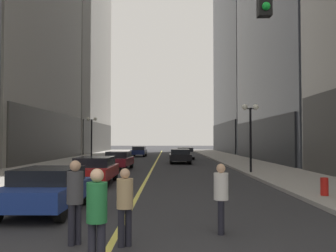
{
  "coord_description": "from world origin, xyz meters",
  "views": [
    {
      "loc": [
        1.19,
        -4.39,
        2.18
      ],
      "look_at": [
        1.32,
        23.01,
        3.17
      ],
      "focal_mm": 40.7,
      "sensor_mm": 36.0,
      "label": 1
    }
  ],
  "objects_px": {
    "car_grey": "(183,153)",
    "fire_hydrant_right": "(322,189)",
    "car_red": "(93,169)",
    "car_navy": "(137,151)",
    "pedestrian_in_tan_trench": "(123,201)",
    "pedestrian_in_white_shirt": "(219,193)",
    "car_black": "(178,155)",
    "car_blue": "(45,188)",
    "car_maroon": "(117,160)",
    "street_lamp_left_far": "(90,129)",
    "street_lamp_right_mid": "(249,123)",
    "pedestrian_in_green_parka": "(95,212)",
    "pedestrian_with_orange_bag": "(73,195)"
  },
  "relations": [
    {
      "from": "car_grey",
      "to": "fire_hydrant_right",
      "type": "bearing_deg",
      "value": -82.46
    },
    {
      "from": "car_red",
      "to": "car_navy",
      "type": "bearing_deg",
      "value": 90.24
    },
    {
      "from": "car_grey",
      "to": "pedestrian_in_tan_trench",
      "type": "height_order",
      "value": "pedestrian_in_tan_trench"
    },
    {
      "from": "pedestrian_in_white_shirt",
      "to": "fire_hydrant_right",
      "type": "xyz_separation_m",
      "value": [
        4.48,
        5.05,
        -0.54
      ]
    },
    {
      "from": "car_black",
      "to": "car_blue",
      "type": "bearing_deg",
      "value": -101.33
    },
    {
      "from": "car_maroon",
      "to": "street_lamp_left_far",
      "type": "distance_m",
      "value": 10.84
    },
    {
      "from": "pedestrian_in_tan_trench",
      "to": "street_lamp_right_mid",
      "type": "height_order",
      "value": "street_lamp_right_mid"
    },
    {
      "from": "pedestrian_in_tan_trench",
      "to": "pedestrian_in_white_shirt",
      "type": "height_order",
      "value": "pedestrian_in_white_shirt"
    },
    {
      "from": "car_grey",
      "to": "street_lamp_right_mid",
      "type": "xyz_separation_m",
      "value": [
        3.33,
        -18.9,
        2.54
      ]
    },
    {
      "from": "fire_hydrant_right",
      "to": "car_red",
      "type": "bearing_deg",
      "value": 152.09
    },
    {
      "from": "pedestrian_in_green_parka",
      "to": "street_lamp_right_mid",
      "type": "bearing_deg",
      "value": 70.2
    },
    {
      "from": "pedestrian_with_orange_bag",
      "to": "street_lamp_left_far",
      "type": "bearing_deg",
      "value": 100.74
    },
    {
      "from": "car_blue",
      "to": "car_grey",
      "type": "xyz_separation_m",
      "value": [
        5.55,
        31.32,
        0.0
      ]
    },
    {
      "from": "pedestrian_with_orange_bag",
      "to": "street_lamp_left_far",
      "type": "xyz_separation_m",
      "value": [
        -5.65,
        29.79,
        2.23
      ]
    },
    {
      "from": "pedestrian_in_green_parka",
      "to": "car_blue",
      "type": "bearing_deg",
      "value": 115.26
    },
    {
      "from": "car_blue",
      "to": "pedestrian_with_orange_bag",
      "type": "xyz_separation_m",
      "value": [
        1.73,
        -3.6,
        0.31
      ]
    },
    {
      "from": "car_red",
      "to": "pedestrian_in_green_parka",
      "type": "height_order",
      "value": "pedestrian_in_green_parka"
    },
    {
      "from": "pedestrian_in_white_shirt",
      "to": "street_lamp_left_far",
      "type": "height_order",
      "value": "street_lamp_left_far"
    },
    {
      "from": "pedestrian_in_white_shirt",
      "to": "street_lamp_right_mid",
      "type": "height_order",
      "value": "street_lamp_right_mid"
    },
    {
      "from": "car_red",
      "to": "street_lamp_left_far",
      "type": "xyz_separation_m",
      "value": [
        -3.94,
        18.86,
        2.54
      ]
    },
    {
      "from": "car_navy",
      "to": "fire_hydrant_right",
      "type": "height_order",
      "value": "car_navy"
    },
    {
      "from": "pedestrian_in_green_parka",
      "to": "pedestrian_with_orange_bag",
      "type": "relative_size",
      "value": 0.98
    },
    {
      "from": "car_navy",
      "to": "pedestrian_in_tan_trench",
      "type": "height_order",
      "value": "pedestrian_in_tan_trench"
    },
    {
      "from": "street_lamp_left_far",
      "to": "car_black",
      "type": "bearing_deg",
      "value": -15.0
    },
    {
      "from": "car_red",
      "to": "pedestrian_with_orange_bag",
      "type": "relative_size",
      "value": 2.69
    },
    {
      "from": "car_navy",
      "to": "pedestrian_with_orange_bag",
      "type": "bearing_deg",
      "value": -87.47
    },
    {
      "from": "car_black",
      "to": "fire_hydrant_right",
      "type": "xyz_separation_m",
      "value": [
        4.6,
        -21.48,
        -0.32
      ]
    },
    {
      "from": "car_red",
      "to": "street_lamp_left_far",
      "type": "height_order",
      "value": "street_lamp_left_far"
    },
    {
      "from": "car_maroon",
      "to": "pedestrian_in_white_shirt",
      "type": "distance_m",
      "value": 19.71
    },
    {
      "from": "street_lamp_right_mid",
      "to": "fire_hydrant_right",
      "type": "height_order",
      "value": "street_lamp_right_mid"
    },
    {
      "from": "car_red",
      "to": "car_black",
      "type": "xyz_separation_m",
      "value": [
        4.76,
        16.53,
        0.0
      ]
    },
    {
      "from": "car_navy",
      "to": "fire_hydrant_right",
      "type": "distance_m",
      "value": 36.9
    },
    {
      "from": "street_lamp_left_far",
      "to": "fire_hydrant_right",
      "type": "relative_size",
      "value": 5.54
    },
    {
      "from": "car_red",
      "to": "pedestrian_in_green_parka",
      "type": "xyz_separation_m",
      "value": [
        2.48,
        -12.62,
        0.28
      ]
    },
    {
      "from": "street_lamp_left_far",
      "to": "pedestrian_in_tan_trench",
      "type": "bearing_deg",
      "value": -77.37
    },
    {
      "from": "car_grey",
      "to": "pedestrian_in_tan_trench",
      "type": "xyz_separation_m",
      "value": [
        -2.77,
        -35.04,
        0.2
      ]
    },
    {
      "from": "car_blue",
      "to": "pedestrian_with_orange_bag",
      "type": "distance_m",
      "value": 4.01
    },
    {
      "from": "pedestrian_in_tan_trench",
      "to": "fire_hydrant_right",
      "type": "distance_m",
      "value": 8.99
    },
    {
      "from": "car_grey",
      "to": "pedestrian_in_white_shirt",
      "type": "distance_m",
      "value": 34.01
    },
    {
      "from": "car_blue",
      "to": "car_black",
      "type": "xyz_separation_m",
      "value": [
        4.78,
        23.85,
        0.0
      ]
    },
    {
      "from": "pedestrian_in_white_shirt",
      "to": "car_black",
      "type": "bearing_deg",
      "value": 90.26
    },
    {
      "from": "street_lamp_left_far",
      "to": "car_red",
      "type": "bearing_deg",
      "value": -78.2
    },
    {
      "from": "car_blue",
      "to": "pedestrian_in_white_shirt",
      "type": "xyz_separation_m",
      "value": [
        4.9,
        -2.68,
        0.22
      ]
    },
    {
      "from": "car_blue",
      "to": "car_red",
      "type": "xyz_separation_m",
      "value": [
        0.02,
        7.33,
        0.0
      ]
    },
    {
      "from": "pedestrian_in_tan_trench",
      "to": "fire_hydrant_right",
      "type": "relative_size",
      "value": 1.99
    },
    {
      "from": "car_maroon",
      "to": "car_navy",
      "type": "xyz_separation_m",
      "value": [
        -0.14,
        21.61,
        -0.0
      ]
    },
    {
      "from": "car_maroon",
      "to": "car_black",
      "type": "distance_m",
      "value": 8.83
    },
    {
      "from": "car_maroon",
      "to": "street_lamp_right_mid",
      "type": "relative_size",
      "value": 1.02
    },
    {
      "from": "car_maroon",
      "to": "fire_hydrant_right",
      "type": "bearing_deg",
      "value": -56.34
    },
    {
      "from": "car_grey",
      "to": "car_navy",
      "type": "relative_size",
      "value": 1.05
    }
  ]
}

